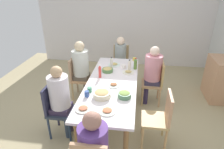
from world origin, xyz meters
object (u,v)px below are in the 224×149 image
(person_4, at_px, (81,65))
(cup_1, at_px, (90,90))
(person_2, at_px, (120,56))
(plate_2, at_px, (114,85))
(chair_1, at_px, (57,107))
(chair_3, at_px, (156,81))
(bowl_0, at_px, (102,94))
(cup_2, at_px, (134,59))
(plate_0, at_px, (83,109))
(cup_0, at_px, (87,94))
(bottle_1, at_px, (112,63))
(cup_3, at_px, (123,67))
(bowl_2, at_px, (125,95))
(bowl_1, at_px, (108,70))
(bottle_2, at_px, (129,65))
(bottle_0, at_px, (135,64))
(person_1, at_px, (60,96))
(chair_4, at_px, (78,76))
(side_cabinet, at_px, (219,79))
(person_3, at_px, (152,70))
(bottle_3, at_px, (100,72))
(plate_1, at_px, (114,64))
(plate_4, at_px, (107,111))
(chair_0, at_px, (161,116))
(dining_table, at_px, (112,86))
(chair_2, at_px, (121,61))
(plate_3, at_px, (128,72))
(person_5, at_px, (94,145))

(person_4, relative_size, cup_1, 11.64)
(person_2, height_order, plate_2, person_2)
(chair_1, height_order, person_4, person_4)
(chair_3, xyz_separation_m, bowl_0, (1.08, -0.90, 0.27))
(bowl_0, distance_m, cup_2, 1.63)
(plate_0, bearing_deg, chair_3, 142.44)
(cup_0, distance_m, bottle_1, 1.13)
(chair_1, height_order, cup_3, chair_1)
(bowl_2, height_order, cup_1, bowl_2)
(bowl_1, height_order, bottle_2, bottle_2)
(bottle_0, bearing_deg, person_4, -87.59)
(chair_1, bearing_deg, person_1, 90.00)
(bowl_2, bearing_deg, bowl_1, -155.13)
(cup_2, bearing_deg, cup_1, -24.40)
(chair_4, xyz_separation_m, side_cabinet, (-0.39, 2.99, -0.06))
(person_3, bearing_deg, bottle_3, -66.50)
(plate_0, bearing_deg, cup_1, -176.59)
(plate_1, distance_m, bowl_2, 1.26)
(cup_0, bearing_deg, bowl_2, 96.37)
(chair_3, xyz_separation_m, cup_0, (1.09, -1.13, 0.26))
(cup_3, xyz_separation_m, side_cabinet, (-0.33, 2.03, -0.31))
(plate_4, distance_m, bowl_1, 1.29)
(cup_0, relative_size, bottle_2, 0.50)
(chair_3, bearing_deg, bottle_1, -90.77)
(chair_1, bearing_deg, plate_4, 72.44)
(chair_0, bearing_deg, side_cabinet, 138.66)
(plate_1, distance_m, bowl_0, 1.27)
(bottle_0, relative_size, bottle_1, 0.98)
(dining_table, xyz_separation_m, person_2, (-1.44, 0.00, 0.03))
(chair_2, xyz_separation_m, plate_2, (1.65, 0.04, 0.23))
(person_2, bearing_deg, chair_2, 180.00)
(bottle_1, xyz_separation_m, bottle_3, (0.43, -0.15, 0.00))
(plate_0, xyz_separation_m, bottle_0, (-1.47, 0.67, 0.10))
(person_4, relative_size, cup_0, 11.84)
(chair_2, xyz_separation_m, cup_0, (2.05, -0.32, 0.26))
(person_3, xyz_separation_m, cup_2, (-0.50, -0.38, 0.02))
(bottle_2, bearing_deg, bowl_2, -0.51)
(person_2, bearing_deg, plate_1, -5.12)
(person_4, xyz_separation_m, cup_3, (-0.05, 0.87, -0.00))
(person_1, relative_size, person_4, 0.98)
(plate_4, bearing_deg, plate_3, 170.96)
(plate_0, relative_size, plate_1, 0.92)
(bottle_1, bearing_deg, bowl_2, 18.55)
(plate_4, bearing_deg, person_5, -5.42)
(bottle_1, bearing_deg, chair_4, -89.03)
(bowl_1, bearing_deg, bottle_1, 161.68)
(chair_1, height_order, chair_2, same)
(chair_0, xyz_separation_m, cup_2, (-1.65, -0.47, 0.25))
(plate_0, bearing_deg, bowl_1, 173.96)
(bowl_1, bearing_deg, chair_1, -33.78)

